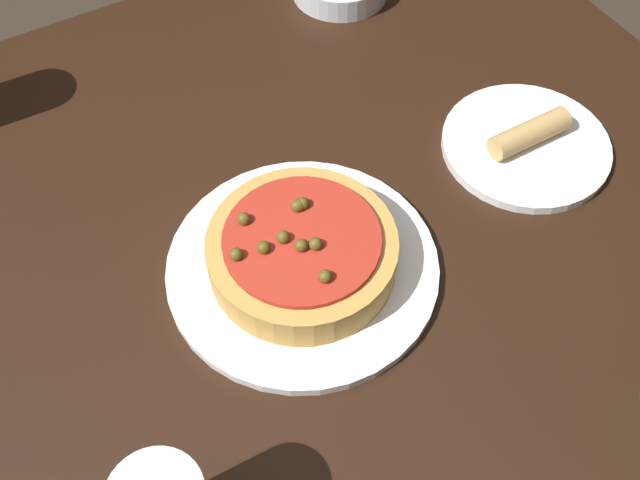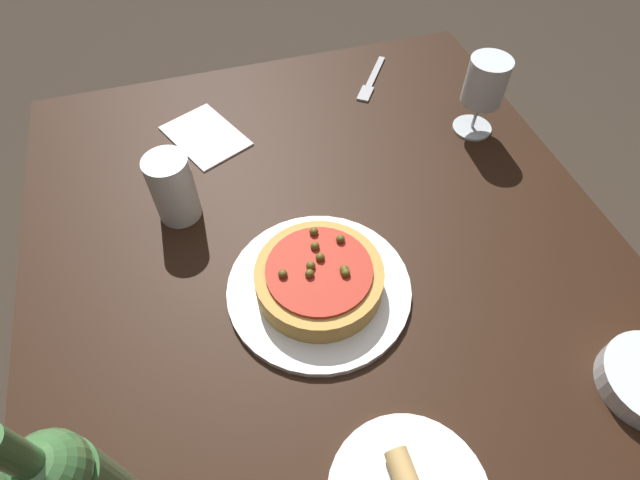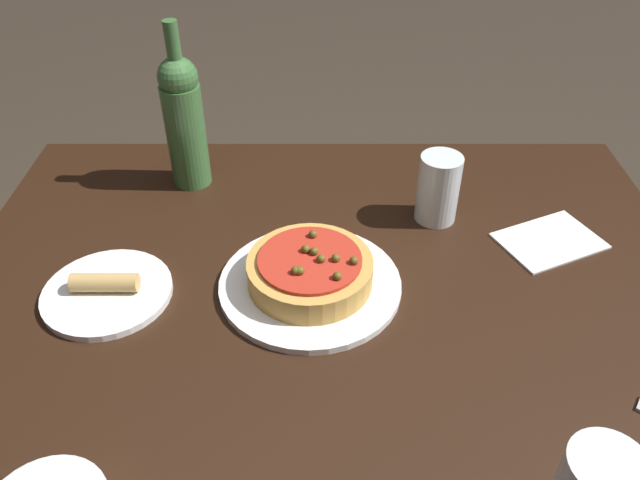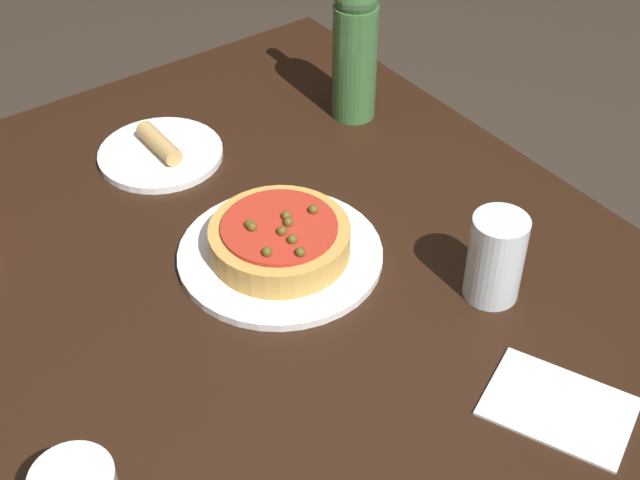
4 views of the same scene
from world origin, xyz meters
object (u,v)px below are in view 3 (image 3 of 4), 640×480
Objects in this scene: water_cup at (441,189)px; side_plate at (109,290)px; dining_table at (330,342)px; dinner_plate at (312,284)px; wine_bottle at (186,119)px; pizza at (312,270)px.

water_cup is 0.59m from side_plate.
side_plate is (-0.35, 0.02, 0.10)m from dining_table.
water_cup is at bearing 48.78° from dining_table.
dinner_plate is 0.42m from wine_bottle.
wine_bottle is at bearing 127.49° from dining_table.
dining_table is 0.50m from wine_bottle.
pizza is 0.32m from side_plate.
dining_table is 0.36m from side_plate.
water_cup is (0.47, -0.12, -0.07)m from wine_bottle.
dining_table is at bearing -2.55° from side_plate.
dinner_plate is 1.44× the size of side_plate.
dinner_plate is at bearing -139.98° from water_cup.
wine_bottle is 0.49m from water_cup.
dining_table is 0.11m from dinner_plate.
wine_bottle is at bearing 165.09° from water_cup.
water_cup is at bearing -14.91° from wine_bottle.
dinner_plate is 0.30m from water_cup.
dining_table is 4.21× the size of dinner_plate.
side_plate is (-0.32, -0.02, 0.00)m from dinner_plate.
water_cup is at bearing 21.02° from side_plate.
water_cup is 0.63× the size of side_plate.
pizza is 0.30m from water_cup.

